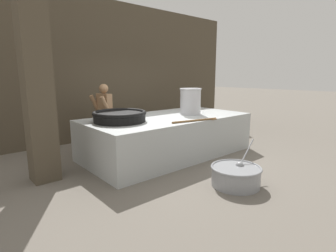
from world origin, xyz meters
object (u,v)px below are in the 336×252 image
Objects in this scene: cook at (105,114)px; prep_bowl_vegetables at (236,175)px; giant_wok_near at (120,116)px; stock_pot at (190,101)px.

prep_bowl_vegetables is at bearing 95.20° from cook.
prep_bowl_vegetables is (0.58, -3.51, -0.70)m from cook.
giant_wok_near is at bearing 72.00° from cook.
stock_pot is at bearing 64.55° from prep_bowl_vegetables.
giant_wok_near is 1.74× the size of stock_pot.
giant_wok_near is 0.67× the size of cook.
giant_wok_near is 1.89m from stock_pot.
cook is at bearing 76.23° from giant_wok_near.
cook is 1.49× the size of prep_bowl_vegetables.
giant_wok_near is at bearing 111.79° from prep_bowl_vegetables.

